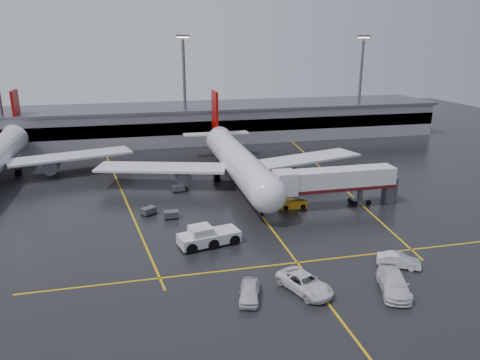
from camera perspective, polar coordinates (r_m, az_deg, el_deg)
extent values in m
plane|color=black|center=(72.29, 1.18, -2.47)|extent=(220.00, 220.00, 0.00)
cube|color=gold|center=(72.29, 1.18, -2.46)|extent=(0.25, 90.00, 0.02)
cube|color=gold|center=(53.00, 7.19, -10.25)|extent=(60.00, 0.25, 0.02)
cube|color=gold|center=(79.76, -14.73, -1.13)|extent=(9.99, 69.35, 0.02)
cube|color=gold|center=(87.07, 11.07, 0.65)|extent=(7.57, 69.64, 0.02)
cube|color=gray|center=(116.96, -4.70, 7.13)|extent=(120.00, 18.00, 8.00)
cube|color=black|center=(108.31, -3.99, 6.61)|extent=(120.00, 0.40, 3.00)
cube|color=#595B60|center=(116.29, -4.75, 9.21)|extent=(122.00, 19.00, 0.60)
cylinder|color=#595B60|center=(109.23, -6.96, 10.85)|extent=(0.70, 0.70, 25.00)
cube|color=#595B60|center=(108.59, -7.21, 17.53)|extent=(3.00, 1.20, 0.50)
cube|color=#FFE5B2|center=(108.59, -7.21, 17.37)|extent=(2.60, 0.90, 0.20)
cylinder|color=#595B60|center=(122.64, 14.83, 11.10)|extent=(0.70, 0.70, 25.00)
cube|color=#595B60|center=(122.07, 15.30, 17.03)|extent=(3.00, 1.20, 0.50)
cube|color=#FFE5B2|center=(122.07, 15.29, 16.89)|extent=(2.60, 0.90, 0.20)
cylinder|color=silver|center=(78.47, -0.25, 2.34)|extent=(5.20, 36.00, 5.20)
sphere|color=silver|center=(61.82, 3.51, -1.83)|extent=(5.20, 5.20, 5.20)
cone|color=silver|center=(98.39, -3.02, 5.72)|extent=(4.94, 8.00, 4.94)
cube|color=#950501|center=(98.51, -3.17, 8.63)|extent=(0.50, 5.50, 8.50)
cube|color=silver|center=(98.35, -3.02, 5.84)|extent=(14.00, 3.00, 0.25)
cube|color=silver|center=(78.84, -9.83, 1.55)|extent=(22.80, 11.83, 0.40)
cube|color=silver|center=(84.28, 8.09, 2.65)|extent=(22.80, 11.83, 0.40)
cylinder|color=#595B60|center=(78.53, -7.18, 0.54)|extent=(2.60, 4.50, 2.60)
cylinder|color=#595B60|center=(82.55, 6.03, 1.41)|extent=(2.60, 4.50, 2.60)
cylinder|color=#595B60|center=(65.61, 2.71, -3.64)|extent=(0.56, 0.56, 2.00)
cylinder|color=#595B60|center=(81.55, -2.91, 0.56)|extent=(0.56, 0.56, 2.00)
cylinder|color=#595B60|center=(82.88, 1.44, 0.85)|extent=(0.56, 0.56, 2.00)
cylinder|color=black|center=(65.81, 2.70, -4.09)|extent=(0.40, 1.10, 1.10)
cylinder|color=black|center=(81.68, -2.91, 0.26)|extent=(1.00, 1.40, 1.40)
cylinder|color=black|center=(83.01, 1.44, 0.55)|extent=(1.00, 1.40, 1.40)
cone|color=silver|center=(111.51, -26.07, 5.36)|extent=(4.94, 8.00, 4.94)
cube|color=#950501|center=(111.72, -26.29, 7.92)|extent=(0.50, 5.50, 8.50)
cube|color=silver|center=(111.47, -26.08, 5.46)|extent=(14.00, 3.00, 0.25)
cube|color=silver|center=(91.15, -20.43, 2.83)|extent=(22.80, 11.83, 0.40)
cylinder|color=#595B60|center=(91.05, -22.59, 1.66)|extent=(2.60, 4.50, 2.60)
cylinder|color=#595B60|center=(94.46, -26.10, 1.11)|extent=(0.56, 0.56, 2.00)
cylinder|color=black|center=(94.57, -26.07, 0.85)|extent=(1.00, 1.40, 1.40)
cube|color=silver|center=(69.50, 12.08, 0.15)|extent=(18.00, 3.20, 3.00)
cube|color=#4D0F13|center=(69.88, 12.01, -0.87)|extent=(18.00, 3.30, 0.50)
cube|color=silver|center=(66.49, 5.66, -0.32)|extent=(3.00, 3.40, 3.30)
cylinder|color=#595B60|center=(72.12, 14.82, -1.84)|extent=(0.80, 0.80, 3.00)
cube|color=#595B60|center=(72.46, 14.76, -2.63)|extent=(2.60, 1.60, 0.90)
cylinder|color=#595B60|center=(74.40, 18.26, -1.16)|extent=(2.40, 2.40, 4.00)
cylinder|color=black|center=(71.97, 13.98, -2.71)|extent=(0.90, 1.80, 0.90)
cylinder|color=black|center=(72.97, 15.52, -2.55)|extent=(0.90, 1.80, 0.90)
cube|color=silver|center=(56.62, -3.90, -7.20)|extent=(8.00, 4.55, 1.29)
cube|color=silver|center=(55.83, -4.95, -6.38)|extent=(3.07, 3.07, 1.08)
cube|color=black|center=(55.83, -4.95, -6.38)|extent=(2.77, 2.77, 0.97)
cylinder|color=black|center=(55.91, -6.58, -8.03)|extent=(2.06, 3.45, 1.40)
cylinder|color=black|center=(56.77, -3.89, -7.55)|extent=(2.06, 3.45, 1.40)
cylinder|color=black|center=(57.76, -1.29, -7.06)|extent=(2.06, 3.45, 1.40)
cube|color=orange|center=(69.14, 6.66, -2.98)|extent=(4.09, 1.85, 1.23)
cube|color=#595B60|center=(68.74, 6.70, -2.06)|extent=(3.91, 1.18, 1.40)
cylinder|color=black|center=(68.86, 5.59, -3.27)|extent=(0.87, 1.93, 0.78)
cylinder|color=black|center=(69.63, 7.71, -3.12)|extent=(0.87, 1.93, 0.78)
imported|color=white|center=(47.26, 8.15, -12.71)|extent=(5.12, 7.02, 1.77)
imported|color=silver|center=(49.21, 18.72, -12.15)|extent=(4.70, 7.06, 1.90)
imported|color=silver|center=(54.37, 19.32, -9.51)|extent=(4.88, 3.83, 1.55)
imported|color=silver|center=(45.61, 1.19, -13.84)|extent=(3.19, 5.04, 1.60)
cube|color=#595B60|center=(65.31, -8.63, -4.26)|extent=(2.01, 1.32, 0.90)
cylinder|color=black|center=(64.96, -9.27, -4.85)|extent=(0.40, 0.20, 0.40)
cylinder|color=black|center=(65.09, -7.87, -4.74)|extent=(0.40, 0.20, 0.40)
cylinder|color=black|center=(65.89, -9.35, -4.53)|extent=(0.40, 0.20, 0.40)
cylinder|color=black|center=(66.01, -7.96, -4.43)|extent=(0.40, 0.20, 0.40)
cube|color=#595B60|center=(67.23, -11.41, -3.77)|extent=(2.38, 2.20, 0.90)
cylinder|color=black|center=(66.59, -11.68, -4.43)|extent=(0.40, 0.20, 0.40)
cylinder|color=black|center=(67.46, -10.59, -4.08)|extent=(0.40, 0.20, 0.40)
cylinder|color=black|center=(67.35, -12.19, -4.21)|extent=(0.40, 0.20, 0.40)
cylinder|color=black|center=(68.21, -11.10, -3.87)|extent=(0.40, 0.20, 0.40)
cube|color=#595B60|center=(76.43, -7.75, -1.01)|extent=(2.15, 1.55, 0.90)
cylinder|color=black|center=(75.95, -8.24, -1.52)|extent=(0.40, 0.20, 0.40)
cylinder|color=black|center=(76.28, -7.07, -1.39)|extent=(0.40, 0.20, 0.40)
cylinder|color=black|center=(76.88, -8.41, -1.30)|extent=(0.40, 0.20, 0.40)
cylinder|color=black|center=(77.21, -7.25, -1.17)|extent=(0.40, 0.20, 0.40)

